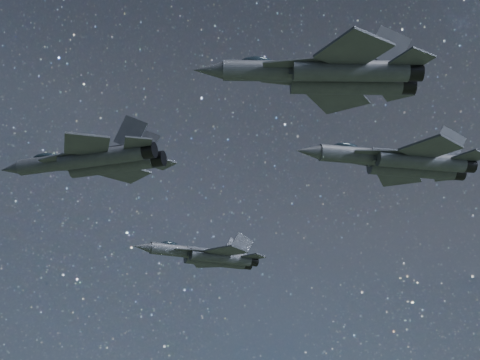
{
  "coord_description": "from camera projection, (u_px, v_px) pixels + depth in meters",
  "views": [
    {
      "loc": [
        -9.7,
        -63.82,
        128.83
      ],
      "look_at": [
        -3.25,
        1.79,
        154.48
      ],
      "focal_mm": 50.0,
      "sensor_mm": 36.0,
      "label": 1
    }
  ],
  "objects": [
    {
      "name": "jet_lead",
      "position": [
        94.0,
        160.0,
        70.22
      ],
      "size": [
        19.71,
        12.98,
        5.05
      ],
      "rotation": [
        0.0,
        0.0,
        -0.4
      ],
      "color": "#2F323B"
    },
    {
      "name": "jet_left",
      "position": [
        208.0,
        256.0,
        90.33
      ],
      "size": [
        18.05,
        12.1,
        4.56
      ],
      "rotation": [
        0.0,
        0.0,
        0.32
      ],
      "color": "#2F323B"
    },
    {
      "name": "jet_right",
      "position": [
        329.0,
        74.0,
        56.0
      ],
      "size": [
        19.87,
        14.01,
        5.03
      ],
      "rotation": [
        0.0,
        0.0,
        -0.07
      ],
      "color": "#2F323B"
    },
    {
      "name": "jet_slot",
      "position": [
        402.0,
        161.0,
        67.76
      ],
      "size": [
        19.4,
        13.61,
        4.89
      ],
      "rotation": [
        0.0,
        0.0,
        0.1
      ],
      "color": "#2F323B"
    }
  ]
}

